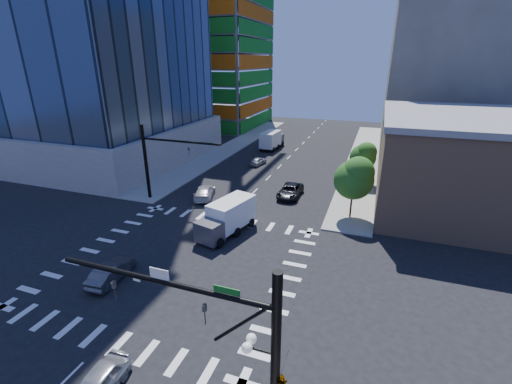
% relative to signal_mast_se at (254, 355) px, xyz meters
% --- Properties ---
extents(ground, '(160.00, 160.00, 0.00)m').
position_rel_signal_mast_se_xyz_m(ground, '(-10.60, 11.50, -5.01)').
color(ground, black).
rests_on(ground, ground).
extents(road_markings, '(20.00, 20.00, 0.01)m').
position_rel_signal_mast_se_xyz_m(road_markings, '(-10.60, 11.50, -5.00)').
color(road_markings, silver).
rests_on(road_markings, ground).
extents(sidewalk_ne, '(5.00, 60.00, 0.15)m').
position_rel_signal_mast_se_xyz_m(sidewalk_ne, '(1.90, 51.50, -4.93)').
color(sidewalk_ne, '#9C9A94').
rests_on(sidewalk_ne, ground).
extents(sidewalk_nw, '(5.00, 60.00, 0.15)m').
position_rel_signal_mast_se_xyz_m(sidewalk_nw, '(-23.10, 51.50, -4.93)').
color(sidewalk_nw, '#9C9A94').
rests_on(sidewalk_nw, ground).
extents(construction_building, '(25.16, 34.50, 70.60)m').
position_rel_signal_mast_se_xyz_m(construction_building, '(-38.02, 73.43, 19.60)').
color(construction_building, gray).
rests_on(construction_building, ground).
extents(commercial_building, '(20.50, 22.50, 10.60)m').
position_rel_signal_mast_se_xyz_m(commercial_building, '(14.40, 33.50, 0.31)').
color(commercial_building, '#A47D5F').
rests_on(commercial_building, ground).
extents(bg_building_ne, '(24.00, 30.00, 28.00)m').
position_rel_signal_mast_se_xyz_m(bg_building_ne, '(16.40, 66.50, 8.99)').
color(bg_building_ne, '#5F5C56').
rests_on(bg_building_ne, ground).
extents(signal_mast_se, '(10.51, 2.48, 9.00)m').
position_rel_signal_mast_se_xyz_m(signal_mast_se, '(0.00, 0.00, 0.00)').
color(signal_mast_se, black).
rests_on(signal_mast_se, sidewalk_se).
extents(signal_mast_nw, '(10.20, 0.40, 9.00)m').
position_rel_signal_mast_se_xyz_m(signal_mast_nw, '(-20.60, 23.00, 0.49)').
color(signal_mast_nw, black).
rests_on(signal_mast_nw, sidewalk_nw).
extents(tree_south, '(4.16, 4.16, 6.82)m').
position_rel_signal_mast_se_xyz_m(tree_south, '(2.03, 25.40, -0.32)').
color(tree_south, '#382316').
rests_on(tree_south, sidewalk_ne).
extents(tree_north, '(3.54, 3.52, 5.78)m').
position_rel_signal_mast_se_xyz_m(tree_north, '(2.33, 37.40, -1.02)').
color(tree_north, '#382316').
rests_on(tree_north, sidewalk_ne).
extents(no_parking_sign, '(0.30, 0.06, 2.20)m').
position_rel_signal_mast_se_xyz_m(no_parking_sign, '(0.10, 2.50, -3.63)').
color(no_parking_sign, black).
rests_on(no_parking_sign, ground).
extents(car_nb_far, '(2.56, 5.44, 1.50)m').
position_rel_signal_mast_se_xyz_m(car_nb_far, '(-5.79, 29.40, -4.26)').
color(car_nb_far, black).
rests_on(car_nb_far, ground).
extents(car_sb_near, '(3.70, 5.66, 1.53)m').
position_rel_signal_mast_se_xyz_m(car_sb_near, '(-15.76, 25.47, -4.25)').
color(car_sb_near, silver).
rests_on(car_sb_near, ground).
extents(car_sb_mid, '(2.13, 3.96, 1.28)m').
position_rel_signal_mast_se_xyz_m(car_sb_mid, '(-14.21, 41.33, -4.37)').
color(car_sb_mid, '#B4B6BC').
rests_on(car_sb_mid, ground).
extents(car_sb_cross, '(1.96, 4.59, 1.47)m').
position_rel_signal_mast_se_xyz_m(car_sb_cross, '(-14.55, 7.63, -4.27)').
color(car_sb_cross, '#48484C').
rests_on(car_sb_cross, ground).
extents(box_truck_near, '(4.15, 6.72, 3.28)m').
position_rel_signal_mast_se_xyz_m(box_truck_near, '(-9.30, 17.54, -3.56)').
color(box_truck_near, black).
rests_on(box_truck_near, ground).
extents(box_truck_far, '(3.19, 6.71, 3.44)m').
position_rel_signal_mast_se_xyz_m(box_truck_far, '(-15.30, 52.86, -3.49)').
color(box_truck_far, black).
rests_on(box_truck_far, ground).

